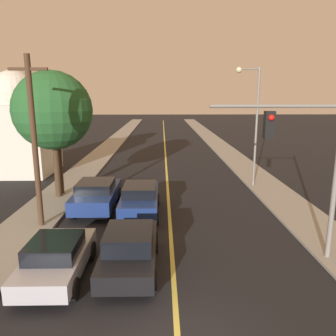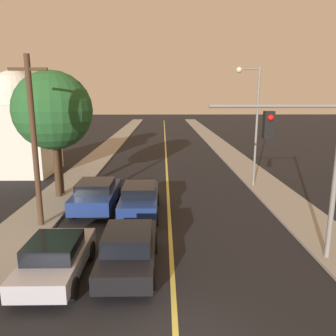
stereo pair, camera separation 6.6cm
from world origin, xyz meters
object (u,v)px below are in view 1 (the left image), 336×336
domed_building_left (18,130)px  tree_left_far (53,111)px  car_near_lane_front (130,249)px  traffic_signal_mast (308,153)px  car_outer_lane_second (97,194)px  car_near_lane_second (140,199)px  streetlamp_right (252,112)px  car_outer_lane_front (57,258)px  tree_left_near (56,110)px  utility_pole_left (34,140)px

domed_building_left → tree_left_far: bearing=-53.4°
car_near_lane_front → traffic_signal_mast: 6.80m
traffic_signal_mast → domed_building_left: 21.02m
car_outer_lane_second → traffic_signal_mast: traffic_signal_mast is taller
car_near_lane_second → domed_building_left: 13.62m
car_near_lane_front → domed_building_left: (-9.67, 14.62, 2.55)m
traffic_signal_mast → streetlamp_right: 9.71m
car_outer_lane_second → car_outer_lane_front: bearing=-90.0°
car_near_lane_second → tree_left_far: tree_left_far is taller
car_outer_lane_second → tree_left_near: tree_left_near is taller
car_outer_lane_second → domed_building_left: domed_building_left is taller
car_near_lane_front → car_outer_lane_second: size_ratio=0.94×
traffic_signal_mast → utility_pole_left: size_ratio=0.76×
domed_building_left → car_outer_lane_front: bearing=-63.9°
car_near_lane_front → streetlamp_right: 12.90m
car_near_lane_front → car_near_lane_second: size_ratio=0.93×
utility_pole_left → domed_building_left: (-5.32, 10.79, -0.62)m
utility_pole_left → tree_left_far: bearing=97.1°
tree_left_far → domed_building_left: 8.20m
car_outer_lane_second → domed_building_left: size_ratio=0.58×
streetlamp_right → tree_left_far: 11.77m
utility_pole_left → car_near_lane_second: bearing=19.5°
car_outer_lane_front → streetlamp_right: streetlamp_right is taller
car_near_lane_second → utility_pole_left: (-4.35, -1.54, 3.14)m
utility_pole_left → tree_left_near: (-0.54, 4.91, 1.06)m
traffic_signal_mast → streetlamp_right: (0.69, 9.64, 0.88)m
car_near_lane_second → domed_building_left: size_ratio=0.59×
car_near_lane_front → streetlamp_right: size_ratio=0.57×
car_near_lane_front → tree_left_far: tree_left_far is taller
utility_pole_left → car_outer_lane_front: bearing=-64.3°
car_near_lane_front → car_outer_lane_second: car_outer_lane_second is taller
utility_pole_left → streetlamp_right: bearing=30.2°
car_outer_lane_front → car_outer_lane_second: car_outer_lane_second is taller
car_outer_lane_front → streetlamp_right: (8.99, 10.71, 4.09)m
car_outer_lane_front → car_outer_lane_second: 6.61m
car_outer_lane_second → tree_left_near: (-2.60, 2.58, 4.19)m
car_near_lane_second → car_outer_lane_second: car_near_lane_second is taller
car_near_lane_second → tree_left_near: size_ratio=0.66×
streetlamp_right → utility_pole_left: size_ratio=1.01×
car_outer_lane_second → tree_left_far: bearing=142.2°
car_near_lane_front → tree_left_far: size_ratio=0.60×
streetlamp_right → tree_left_far: bearing=-169.8°
car_near_lane_second → domed_building_left: domed_building_left is taller
tree_left_near → utility_pole_left: bearing=-83.7°
car_outer_lane_front → car_near_lane_second: bearing=68.5°
tree_left_near → tree_left_far: tree_left_far is taller
car_near_lane_second → traffic_signal_mast: (6.00, -4.75, 3.12)m
car_near_lane_second → domed_building_left: bearing=136.3°
car_outer_lane_front → tree_left_near: (-2.60, 9.19, 4.30)m
streetlamp_right → domed_building_left: size_ratio=0.97×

